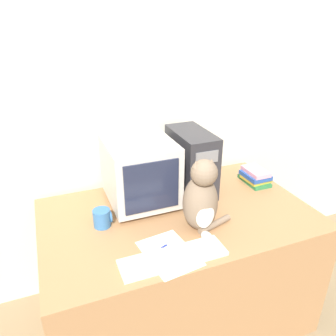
{
  "coord_description": "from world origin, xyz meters",
  "views": [
    {
      "loc": [
        -0.62,
        -0.96,
        1.75
      ],
      "look_at": [
        -0.05,
        0.47,
        1.03
      ],
      "focal_mm": 35.0,
      "sensor_mm": 36.0,
      "label": 1
    }
  ],
  "objects_px": {
    "keyboard": "(173,257)",
    "pen": "(156,251)",
    "cat": "(201,199)",
    "computer_tower": "(191,162)",
    "crt_monitor": "(140,172)",
    "mug": "(102,218)",
    "book_stack": "(255,176)"
  },
  "relations": [
    {
      "from": "keyboard",
      "to": "book_stack",
      "type": "height_order",
      "value": "book_stack"
    },
    {
      "from": "computer_tower",
      "to": "pen",
      "type": "bearing_deg",
      "value": -129.69
    },
    {
      "from": "computer_tower",
      "to": "mug",
      "type": "distance_m",
      "value": 0.64
    },
    {
      "from": "cat",
      "to": "mug",
      "type": "relative_size",
      "value": 4.17
    },
    {
      "from": "cat",
      "to": "pen",
      "type": "height_order",
      "value": "cat"
    },
    {
      "from": "computer_tower",
      "to": "keyboard",
      "type": "bearing_deg",
      "value": -121.84
    },
    {
      "from": "crt_monitor",
      "to": "mug",
      "type": "relative_size",
      "value": 4.43
    },
    {
      "from": "cat",
      "to": "book_stack",
      "type": "xyz_separation_m",
      "value": [
        0.56,
        0.33,
        -0.13
      ]
    },
    {
      "from": "crt_monitor",
      "to": "pen",
      "type": "distance_m",
      "value": 0.51
    },
    {
      "from": "keyboard",
      "to": "pen",
      "type": "distance_m",
      "value": 0.09
    },
    {
      "from": "computer_tower",
      "to": "keyboard",
      "type": "relative_size",
      "value": 0.79
    },
    {
      "from": "cat",
      "to": "book_stack",
      "type": "bearing_deg",
      "value": 35.7
    },
    {
      "from": "keyboard",
      "to": "book_stack",
      "type": "xyz_separation_m",
      "value": [
        0.78,
        0.49,
        0.04
      ]
    },
    {
      "from": "crt_monitor",
      "to": "pen",
      "type": "relative_size",
      "value": 3.27
    },
    {
      "from": "cat",
      "to": "keyboard",
      "type": "bearing_deg",
      "value": -137.35
    },
    {
      "from": "keyboard",
      "to": "cat",
      "type": "bearing_deg",
      "value": 37.02
    },
    {
      "from": "crt_monitor",
      "to": "computer_tower",
      "type": "xyz_separation_m",
      "value": [
        0.33,
        0.03,
        -0.0
      ]
    },
    {
      "from": "crt_monitor",
      "to": "book_stack",
      "type": "height_order",
      "value": "crt_monitor"
    },
    {
      "from": "cat",
      "to": "book_stack",
      "type": "distance_m",
      "value": 0.67
    },
    {
      "from": "book_stack",
      "to": "mug",
      "type": "relative_size",
      "value": 2.22
    },
    {
      "from": "crt_monitor",
      "to": "pen",
      "type": "height_order",
      "value": "crt_monitor"
    },
    {
      "from": "keyboard",
      "to": "pen",
      "type": "relative_size",
      "value": 3.8
    },
    {
      "from": "crt_monitor",
      "to": "cat",
      "type": "bearing_deg",
      "value": -61.82
    },
    {
      "from": "crt_monitor",
      "to": "book_stack",
      "type": "relative_size",
      "value": 2.0
    },
    {
      "from": "crt_monitor",
      "to": "mug",
      "type": "height_order",
      "value": "crt_monitor"
    },
    {
      "from": "computer_tower",
      "to": "crt_monitor",
      "type": "bearing_deg",
      "value": -175.4
    },
    {
      "from": "keyboard",
      "to": "cat",
      "type": "xyz_separation_m",
      "value": [
        0.22,
        0.16,
        0.16
      ]
    },
    {
      "from": "cat",
      "to": "mug",
      "type": "height_order",
      "value": "cat"
    },
    {
      "from": "cat",
      "to": "book_stack",
      "type": "relative_size",
      "value": 1.88
    },
    {
      "from": "mug",
      "to": "keyboard",
      "type": "bearing_deg",
      "value": -57.24
    },
    {
      "from": "crt_monitor",
      "to": "keyboard",
      "type": "bearing_deg",
      "value": -91.79
    },
    {
      "from": "keyboard",
      "to": "mug",
      "type": "height_order",
      "value": "mug"
    }
  ]
}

